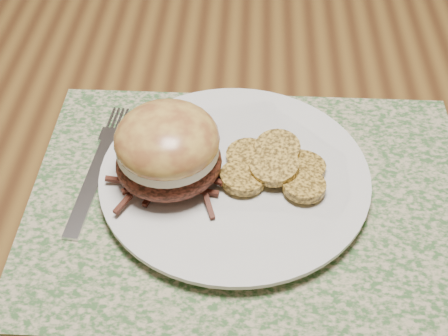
# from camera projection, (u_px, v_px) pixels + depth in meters

# --- Properties ---
(dining_table) EXTENTS (1.50, 0.90, 0.75)m
(dining_table) POSITION_uv_depth(u_px,v_px,m) (126.00, 205.00, 0.74)
(dining_table) COLOR brown
(dining_table) RESTS_ON ground
(placemat) EXTENTS (0.45, 0.33, 0.00)m
(placemat) POSITION_uv_depth(u_px,v_px,m) (251.00, 198.00, 0.63)
(placemat) COLOR #385E30
(placemat) RESTS_ON dining_table
(dinner_plate) EXTENTS (0.26, 0.26, 0.02)m
(dinner_plate) POSITION_uv_depth(u_px,v_px,m) (235.00, 178.00, 0.64)
(dinner_plate) COLOR silver
(dinner_plate) RESTS_ON placemat
(pork_sandwich) EXTENTS (0.13, 0.13, 0.08)m
(pork_sandwich) POSITION_uv_depth(u_px,v_px,m) (168.00, 149.00, 0.60)
(pork_sandwich) COLOR black
(pork_sandwich) RESTS_ON dinner_plate
(roasted_potatoes) EXTENTS (0.12, 0.11, 0.03)m
(roasted_potatoes) POSITION_uv_depth(u_px,v_px,m) (275.00, 166.00, 0.63)
(roasted_potatoes) COLOR gold
(roasted_potatoes) RESTS_ON dinner_plate
(fork) EXTENTS (0.03, 0.19, 0.00)m
(fork) POSITION_uv_depth(u_px,v_px,m) (98.00, 167.00, 0.66)
(fork) COLOR silver
(fork) RESTS_ON placemat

